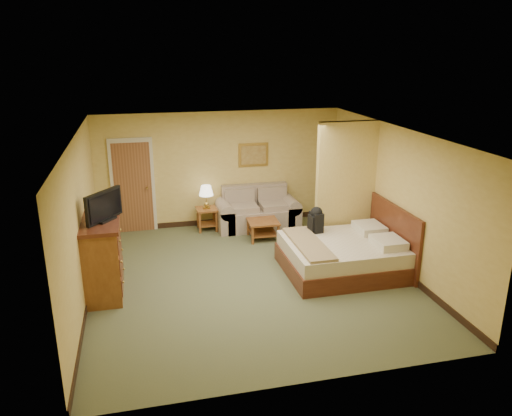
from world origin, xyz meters
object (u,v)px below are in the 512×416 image
object	(u,v)px
loveseat	(257,214)
dresser	(102,258)
bed	(348,254)
coffee_table	(263,226)

from	to	relation	value
loveseat	dresser	size ratio (longest dim) A/B	1.43
dresser	bed	size ratio (longest dim) A/B	0.60
bed	dresser	bearing A→B (deg)	178.84
coffee_table	loveseat	bearing A→B (deg)	85.30
loveseat	dresser	distance (m)	4.16
coffee_table	bed	distance (m)	2.23
coffee_table	dresser	xyz separation A→B (m)	(-3.17, -1.84, 0.36)
coffee_table	bed	world-z (taller)	bed
dresser	coffee_table	bearing A→B (deg)	30.09
loveseat	dresser	bearing A→B (deg)	-141.33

